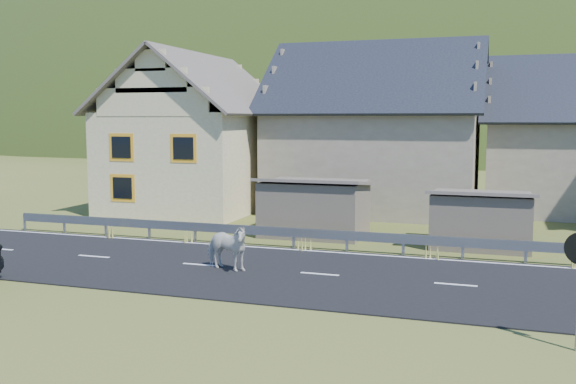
% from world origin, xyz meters
% --- Properties ---
extents(ground, '(160.00, 160.00, 0.00)m').
position_xyz_m(ground, '(0.00, 0.00, 0.00)').
color(ground, '#394719').
rests_on(ground, ground).
extents(road, '(60.00, 7.00, 0.04)m').
position_xyz_m(road, '(0.00, 0.00, 0.02)').
color(road, black).
rests_on(road, ground).
extents(lane_markings, '(60.00, 6.60, 0.01)m').
position_xyz_m(lane_markings, '(0.00, 0.00, 0.04)').
color(lane_markings, silver).
rests_on(lane_markings, road).
extents(guardrail, '(28.10, 0.09, 0.75)m').
position_xyz_m(guardrail, '(-0.00, 3.68, 0.56)').
color(guardrail, '#93969B').
rests_on(guardrail, ground).
extents(shed_left, '(4.30, 3.30, 2.40)m').
position_xyz_m(shed_left, '(-2.00, 6.50, 1.10)').
color(shed_left, '#716656').
rests_on(shed_left, ground).
extents(shed_right, '(3.80, 2.90, 2.20)m').
position_xyz_m(shed_right, '(4.50, 6.00, 1.00)').
color(shed_right, '#716656').
rests_on(shed_right, ground).
extents(house_cream, '(7.80, 9.80, 8.30)m').
position_xyz_m(house_cream, '(-10.00, 12.00, 4.36)').
color(house_cream, beige).
rests_on(house_cream, ground).
extents(house_stone_a, '(10.80, 9.80, 8.90)m').
position_xyz_m(house_stone_a, '(-1.00, 15.00, 4.63)').
color(house_stone_a, gray).
rests_on(house_stone_a, ground).
extents(mountain, '(440.00, 280.00, 260.00)m').
position_xyz_m(mountain, '(5.00, 180.00, -20.00)').
color(mountain, '#283D12').
rests_on(mountain, ground).
extents(conifer_patch, '(76.00, 50.00, 28.00)m').
position_xyz_m(conifer_patch, '(-55.00, 110.00, 6.00)').
color(conifer_patch, black).
rests_on(conifer_patch, ground).
extents(horse, '(1.22, 1.88, 1.46)m').
position_xyz_m(horse, '(-2.91, -0.39, 0.77)').
color(horse, silver).
rests_on(horse, road).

